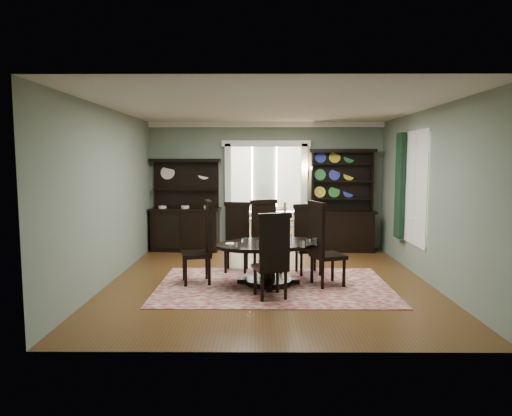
{
  "coord_description": "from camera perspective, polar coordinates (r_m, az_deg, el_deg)",
  "views": [
    {
      "loc": [
        -0.18,
        -7.84,
        2.11
      ],
      "look_at": [
        -0.22,
        0.6,
        1.23
      ],
      "focal_mm": 32.0,
      "sensor_mm": 36.0,
      "label": 1
    }
  ],
  "objects": [
    {
      "name": "dining_table",
      "position": [
        7.79,
        1.58,
        -5.92
      ],
      "size": [
        2.16,
        2.16,
        0.72
      ],
      "rotation": [
        0.0,
        0.0,
        0.34
      ],
      "color": "black",
      "rests_on": "rug"
    },
    {
      "name": "doorway_trim",
      "position": [
        10.85,
        1.26,
        3.38
      ],
      "size": [
        2.08,
        0.25,
        2.57
      ],
      "color": "white",
      "rests_on": "floor"
    },
    {
      "name": "chair_end_right",
      "position": [
        7.7,
        8.21,
        -4.23
      ],
      "size": [
        0.65,
        0.66,
        1.43
      ],
      "rotation": [
        0.0,
        0.0,
        -1.24
      ],
      "color": "black",
      "rests_on": "rug"
    },
    {
      "name": "parlor_chair_left",
      "position": [
        12.87,
        -0.57,
        -1.15
      ],
      "size": [
        0.45,
        0.45,
        0.96
      ],
      "rotation": [
        0.0,
        0.0,
        1.17
      ],
      "color": "#512F17",
      "rests_on": "parlor_floor"
    },
    {
      "name": "centerpiece",
      "position": [
        7.72,
        2.27,
        -3.83
      ],
      "size": [
        1.54,
        0.99,
        0.25
      ],
      "color": "white",
      "rests_on": "dining_table"
    },
    {
      "name": "parlor_table",
      "position": [
        12.9,
        2.03,
        -1.18
      ],
      "size": [
        0.83,
        0.83,
        0.77
      ],
      "color": "#512F17",
      "rests_on": "parlor_floor"
    },
    {
      "name": "right_window",
      "position": [
        9.24,
        18.44,
        2.52
      ],
      "size": [
        0.15,
        1.47,
        2.12
      ],
      "color": "white",
      "rests_on": "wall_right"
    },
    {
      "name": "parlor_chair_right",
      "position": [
        12.82,
        4.12,
        -1.22
      ],
      "size": [
        0.42,
        0.41,
        0.94
      ],
      "rotation": [
        0.0,
        0.0,
        -1.77
      ],
      "color": "#512F17",
      "rests_on": "parlor_floor"
    },
    {
      "name": "welsh_dresser",
      "position": [
        10.83,
        10.7,
        -0.76
      ],
      "size": [
        1.56,
        0.68,
        2.37
      ],
      "rotation": [
        0.0,
        0.0,
        -0.08
      ],
      "color": "black",
      "rests_on": "floor"
    },
    {
      "name": "chair_far_left",
      "position": [
        8.75,
        -2.41,
        -3.35
      ],
      "size": [
        0.52,
        0.49,
        1.31
      ],
      "rotation": [
        0.0,
        0.0,
        3.07
      ],
      "color": "black",
      "rests_on": "rug"
    },
    {
      "name": "chair_far_right",
      "position": [
        8.6,
        6.39,
        -3.61
      ],
      "size": [
        0.55,
        0.53,
        1.3
      ],
      "rotation": [
        0.0,
        0.0,
        3.3
      ],
      "color": "black",
      "rests_on": "rug"
    },
    {
      "name": "room",
      "position": [
        7.9,
        1.61,
        2.11
      ],
      "size": [
        5.51,
        6.01,
        3.01
      ],
      "color": "#563616",
      "rests_on": "ground"
    },
    {
      "name": "chair_near",
      "position": [
        6.89,
        2.08,
        -5.8
      ],
      "size": [
        0.61,
        0.59,
        1.34
      ],
      "rotation": [
        0.0,
        0.0,
        0.29
      ],
      "color": "black",
      "rests_on": "rug"
    },
    {
      "name": "chair_end_left",
      "position": [
        7.87,
        -6.62,
        -3.99
      ],
      "size": [
        0.6,
        0.62,
        1.43
      ],
      "rotation": [
        0.0,
        0.0,
        1.79
      ],
      "color": "black",
      "rests_on": "rug"
    },
    {
      "name": "wall_sconce",
      "position": [
        10.74,
        6.37,
        4.77
      ],
      "size": [
        0.27,
        0.21,
        0.21
      ],
      "color": "#B16E2F",
      "rests_on": "back_wall_right"
    },
    {
      "name": "rug",
      "position": [
        7.79,
        2.22,
        -9.68
      ],
      "size": [
        3.87,
        2.47,
        0.01
      ],
      "primitive_type": "cube",
      "rotation": [
        0.0,
        0.0,
        -0.0
      ],
      "color": "maroon",
      "rests_on": "floor"
    },
    {
      "name": "chair_far_mid",
      "position": [
        8.62,
        1.2,
        -3.29
      ],
      "size": [
        0.64,
        0.62,
        1.37
      ],
      "rotation": [
        0.0,
        0.0,
        3.48
      ],
      "color": "black",
      "rests_on": "rug"
    },
    {
      "name": "parlor",
      "position": [
        13.38,
        1.08,
        3.44
      ],
      "size": [
        3.51,
        3.5,
        3.01
      ],
      "color": "#563616",
      "rests_on": "ground"
    },
    {
      "name": "sideboard",
      "position": [
        10.81,
        -8.78,
        -1.32
      ],
      "size": [
        1.66,
        0.67,
        2.15
      ],
      "rotation": [
        0.0,
        0.0,
        -0.06
      ],
      "color": "black",
      "rests_on": "floor"
    }
  ]
}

